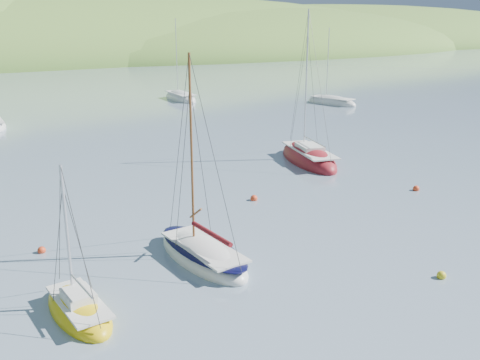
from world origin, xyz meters
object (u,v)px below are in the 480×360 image
distant_sloop_d (331,103)px  sloop_red (309,159)px  distant_sloop_b (181,98)px  sailboat_yellow (79,310)px  daysailer_white (203,255)px

distant_sloop_d → sloop_red: bearing=-147.4°
distant_sloop_b → sloop_red: bearing=-95.9°
sloop_red → sailboat_yellow: 26.91m
sailboat_yellow → distant_sloop_d: (46.21, 37.36, 0.02)m
distant_sloop_b → distant_sloop_d: size_ratio=1.12×
daysailer_white → sloop_red: sloop_red is taller
sailboat_yellow → distant_sloop_b: (30.12, 52.57, 0.04)m
daysailer_white → distant_sloop_d: size_ratio=0.94×
sloop_red → distant_sloop_b: bearing=95.8°
daysailer_white → distant_sloop_d: distant_sloop_d is taller
daysailer_white → sloop_red: 20.38m
sailboat_yellow → distant_sloop_b: size_ratio=0.52×
sloop_red → sailboat_yellow: bearing=-132.6°
daysailer_white → sloop_red: size_ratio=0.80×
daysailer_white → distant_sloop_d: 53.18m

